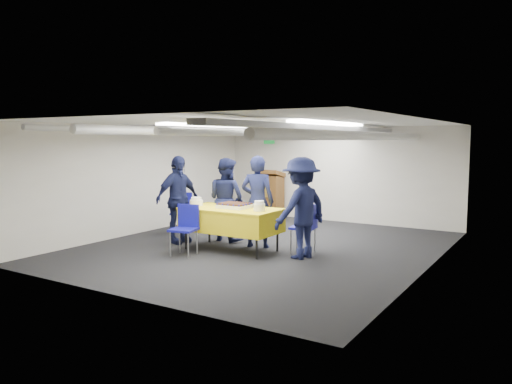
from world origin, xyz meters
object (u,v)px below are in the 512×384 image
Objects in this scene: sailor_a at (257,202)px; podium at (271,194)px; sheet_cake at (234,205)px; sailor_d at (301,208)px; serving_table at (231,220)px; chair_left at (182,209)px; sailor_c at (178,199)px; chair_near at (186,224)px; chair_right at (308,223)px; sailor_b at (226,199)px.

podium is at bearing -80.51° from sailor_a.
sheet_cake is 0.32× the size of sailor_d.
serving_table is 1.99m from chair_left.
sailor_d is (1.30, 0.09, 0.04)m from sheet_cake.
sailor_c reaches higher than serving_table.
sailor_c is at bearing 138.06° from chair_near.
serving_table is 3.78m from podium.
serving_table is at bearing -142.44° from sheet_cake.
sailor_d is at bearing -11.92° from chair_left.
chair_right is at bearing 166.07° from sailor_a.
sailor_c is at bearing -168.50° from chair_right.
podium reaches higher than chair_left.
sailor_b reaches higher than podium.
sailor_d reaches higher than serving_table.
chair_left is 1.29m from sailor_b.
sheet_cake is at bearing 143.55° from sailor_b.
chair_near is at bearing -124.71° from serving_table.
sheet_cake is 2.04m from chair_left.
sailor_a is (0.22, 0.44, 0.04)m from sheet_cake.
chair_left is (-1.87, 0.76, -0.28)m from sheet_cake.
podium is at bearing -126.11° from sailor_d.
sheet_cake is 1.30m from sailor_c.
sailor_d is (0.06, -0.39, 0.32)m from chair_right.
sailor_c is (-0.77, 0.70, 0.32)m from chair_near.
sailor_c is at bearing -178.55° from sheet_cake.
podium is at bearing 78.25° from chair_left.
serving_table is 3.22× the size of sheet_cake.
sailor_a is at bearing -177.43° from chair_right.
chair_near is (-0.53, -0.73, -0.28)m from sheet_cake.
chair_left is at bearing -84.93° from sailor_d.
sailor_c reaches higher than podium.
podium is 0.76× the size of sailor_b.
chair_left is 2.14m from sailor_a.
sailor_a reaches higher than sailor_c.
sailor_a is at bearing -8.71° from chair_left.
sheet_cake is 0.49m from sailor_a.
sailor_b is 0.97× the size of sailor_c.
sailor_c is 2.60m from sailor_d.
podium reaches higher than serving_table.
podium is 4.33m from chair_near.
sailor_d reaches higher than sheet_cake.
chair_near is at bearing -125.86° from sheet_cake.
sailor_a is (0.75, 1.17, 0.32)m from chair_near.
sheet_cake is at bearing -22.10° from chair_left.
chair_right is 0.51× the size of sailor_c.
sailor_a is (0.27, 0.47, 0.30)m from serving_table.
sheet_cake is 0.63× the size of chair_left.
sheet_cake is at bearing -69.06° from sailor_d.
sailor_c reaches higher than chair_right.
sheet_cake is 0.63× the size of chair_right.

